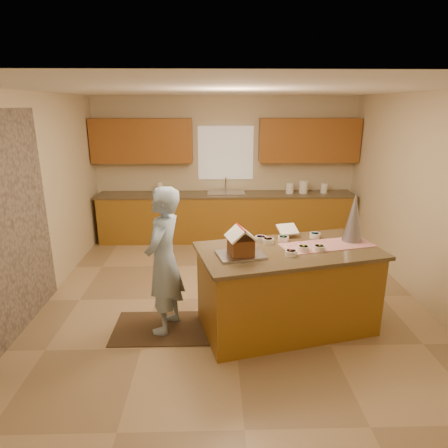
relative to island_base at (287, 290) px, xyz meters
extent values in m
plane|color=tan|center=(-0.60, 0.72, -0.47)|extent=(5.50, 5.50, 0.00)
plane|color=silver|center=(-0.60, 0.72, 2.23)|extent=(5.50, 5.50, 0.00)
plane|color=beige|center=(-0.60, 3.47, 0.88)|extent=(5.50, 5.50, 0.00)
plane|color=beige|center=(-0.60, -2.03, 0.88)|extent=(5.50, 5.50, 0.00)
plane|color=beige|center=(-3.10, 0.72, 0.88)|extent=(5.50, 5.50, 0.00)
plane|color=beige|center=(1.90, 0.72, 0.88)|extent=(5.50, 5.50, 0.00)
plane|color=gray|center=(-3.08, -0.08, 0.78)|extent=(0.00, 2.50, 2.50)
cube|color=white|center=(-0.60, 3.44, 1.18)|extent=(1.05, 0.03, 1.00)
cube|color=brown|center=(-0.60, 3.17, -0.03)|extent=(4.80, 0.60, 0.88)
cube|color=brown|center=(-0.60, 3.17, 0.43)|extent=(4.85, 0.63, 0.04)
cube|color=brown|center=(-2.15, 3.29, 1.43)|extent=(1.85, 0.35, 0.80)
cube|color=brown|center=(0.95, 3.29, 1.43)|extent=(1.85, 0.35, 0.80)
cube|color=silver|center=(-0.60, 3.17, 0.42)|extent=(0.70, 0.45, 0.12)
cylinder|color=silver|center=(-0.60, 3.35, 0.59)|extent=(0.03, 0.03, 0.28)
cube|color=brown|center=(0.00, 0.00, 0.00)|extent=(2.09, 1.39, 0.94)
cube|color=brown|center=(0.00, 0.00, 0.49)|extent=(2.20, 1.49, 0.04)
cube|color=#A00B1C|center=(0.47, 0.11, 0.51)|extent=(1.13, 0.63, 0.01)
cube|color=silver|center=(-0.56, -0.19, 0.52)|extent=(0.56, 0.47, 0.03)
cube|color=white|center=(0.06, 0.43, 0.61)|extent=(0.27, 0.23, 0.10)
cone|color=#ADAEB9|center=(0.79, 0.25, 0.80)|extent=(0.28, 0.28, 0.59)
cube|color=black|center=(-1.45, -0.01, -0.46)|extent=(1.15, 0.75, 0.01)
imported|color=#95B2D4|center=(-1.40, -0.01, 0.39)|extent=(0.56, 0.71, 1.69)
cylinder|color=white|center=(0.61, 3.17, 0.55)|extent=(0.15, 0.15, 0.20)
cylinder|color=white|center=(0.87, 3.17, 0.57)|extent=(0.17, 0.17, 0.24)
cylinder|color=white|center=(1.27, 3.17, 0.54)|extent=(0.13, 0.13, 0.18)
cylinder|color=white|center=(-1.85, 3.17, 0.56)|extent=(0.10, 0.10, 0.22)
cube|color=brown|center=(-0.56, -0.19, 0.62)|extent=(0.29, 0.30, 0.17)
cube|color=white|center=(-0.62, -0.21, 0.77)|extent=(0.22, 0.33, 0.13)
cube|color=white|center=(-0.49, -0.18, 0.77)|extent=(0.22, 0.33, 0.13)
cylinder|color=red|center=(-0.56, -0.19, 0.83)|extent=(0.09, 0.29, 0.02)
cylinder|color=#E54928|center=(-0.21, 0.20, 0.54)|extent=(0.13, 0.13, 0.06)
cylinder|color=#BDDB22|center=(0.15, -0.06, 0.54)|extent=(0.13, 0.13, 0.06)
cylinder|color=gold|center=(0.33, -0.06, 0.54)|extent=(0.13, 0.13, 0.06)
cylinder|color=#338DC0|center=(0.39, 0.39, 0.54)|extent=(0.13, 0.13, 0.06)
cylinder|color=#E66C80|center=(-0.02, -0.20, 0.54)|extent=(0.13, 0.13, 0.06)
cylinder|color=#249E5E|center=(-0.02, 0.27, 0.54)|extent=(0.13, 0.13, 0.06)
cylinder|color=#842F8D|center=(-0.29, 0.28, 0.54)|extent=(0.13, 0.13, 0.06)
camera|label=1|loc=(-0.84, -4.09, 2.06)|focal=31.33mm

